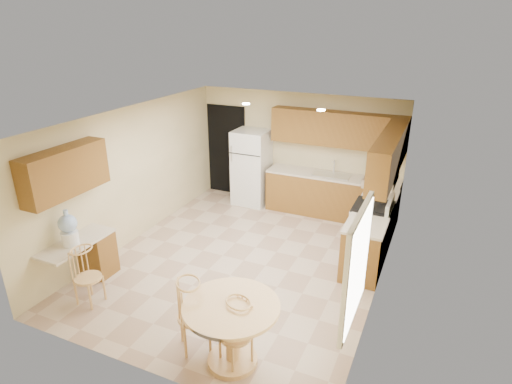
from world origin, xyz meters
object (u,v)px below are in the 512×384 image
at_px(stove, 371,229).
at_px(dining_table, 232,325).
at_px(chair_table_a, 190,313).
at_px(chair_desk, 83,274).
at_px(water_crock, 69,229).
at_px(chair_table_b, 232,332).
at_px(refrigerator, 252,167).

relative_size(stove, dining_table, 0.95).
relative_size(chair_table_a, chair_desk, 1.11).
bearing_deg(chair_desk, stove, 134.34).
bearing_deg(water_crock, chair_desk, -31.65).
xyz_separation_m(stove, chair_table_b, (-0.97, -3.46, 0.07)).
distance_m(refrigerator, chair_desk, 4.52).
xyz_separation_m(dining_table, water_crock, (-2.91, 0.41, 0.47)).
distance_m(stove, water_crock, 4.95).
bearing_deg(refrigerator, dining_table, -68.00).
distance_m(stove, chair_table_b, 3.60).
bearing_deg(dining_table, chair_table_a, -175.90).
xyz_separation_m(chair_table_a, chair_table_b, (0.60, -0.04, -0.06)).
bearing_deg(water_crock, refrigerator, 75.93).
height_order(chair_table_b, chair_desk, chair_table_b).
distance_m(chair_table_a, water_crock, 2.44).
distance_m(refrigerator, chair_table_b, 5.07).
xyz_separation_m(refrigerator, dining_table, (1.86, -4.60, -0.29)).
distance_m(dining_table, chair_desk, 2.46).
bearing_deg(stove, water_crock, -142.90).
bearing_deg(chair_table_b, chair_table_a, 25.05).
height_order(chair_table_a, chair_table_b, chair_table_a).
bearing_deg(chair_table_a, refrigerator, 154.18).
height_order(stove, chair_desk, stove).
height_order(refrigerator, chair_table_b, refrigerator).
bearing_deg(stove, refrigerator, 157.01).
distance_m(chair_desk, water_crock, 0.72).
distance_m(stove, chair_table_a, 3.76).
distance_m(chair_table_a, chair_table_b, 0.60).
relative_size(chair_table_b, chair_desk, 1.00).
distance_m(dining_table, water_crock, 2.97).
relative_size(chair_table_b, water_crock, 1.56).
distance_m(chair_table_a, chair_desk, 1.92).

